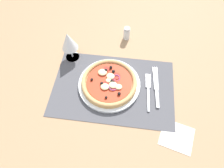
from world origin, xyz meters
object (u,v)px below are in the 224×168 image
Objects in this scene: pizza at (109,82)px; wine_glass at (69,42)px; napkin at (177,136)px; plate at (109,84)px; knife at (156,86)px; fork at (148,90)px; pepper_shaker at (127,33)px.

wine_glass is at bearing 145.01° from pizza.
napkin is at bearing -34.37° from wine_glass.
knife is (20.00, 1.94, -0.43)cm from plate.
pizza is 20.21cm from knife.
plate is at bearing -35.05° from wine_glass.
wine_glass is (-19.36, 13.55, 7.18)cm from pizza.
pizza is 1.30× the size of fork.
knife is at bearing -60.63° from pepper_shaker.
fork is 4.00cm from knife.
napkin is (11.22, -18.45, -0.44)cm from fork.
wine_glass is 2.22× the size of pepper_shaker.
knife is 31.10cm from pepper_shaker.
knife is 3.00× the size of pepper_shaker.
pepper_shaker reaches higher than plate.
napkin is 53.08cm from pepper_shaker.
wine_glass reaches higher than napkin.
fork reaches higher than napkin.
pizza is 29.32cm from pepper_shaker.
knife is (3.32, 2.23, 0.03)cm from fork.
plate is 25.29cm from wine_glass.
wine_glass is at bearing -147.54° from pepper_shaker.
pizza is at bearing -99.43° from pepper_shaker.
fork is at bearing -1.02° from plate.
napkin is 1.77× the size of pepper_shaker.
knife reaches higher than napkin.
plate is at bearing -99.42° from pepper_shaker.
pepper_shaker is (24.16, 15.37, -6.80)cm from wine_glass.
plate is at bearing 146.11° from napkin.
plate is at bearing 91.38° from knife.
wine_glass is (-39.36, 11.64, 9.39)cm from knife.
pizza is 1.58× the size of wine_glass.
pizza reaches higher than plate.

